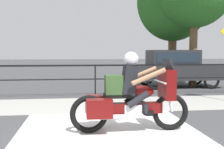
{
  "coord_description": "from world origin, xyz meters",
  "views": [
    {
      "loc": [
        -0.67,
        -4.88,
        1.55
      ],
      "look_at": [
        0.17,
        1.61,
        1.04
      ],
      "focal_mm": 45.0,
      "sensor_mm": 36.0,
      "label": 1
    }
  ],
  "objects": [
    {
      "name": "parked_car",
      "position": [
        3.75,
        7.2,
        0.95
      ],
      "size": [
        4.02,
        1.71,
        1.66
      ],
      "rotation": [
        0.0,
        0.0,
        0.05
      ],
      "color": "#232326",
      "rests_on": "ground"
    },
    {
      "name": "crosswalk_band",
      "position": [
        -0.05,
        -0.2,
        0.0
      ],
      "size": [
        3.55,
        6.0,
        0.01
      ],
      "primitive_type": "cube",
      "color": "silver",
      "rests_on": "ground"
    },
    {
      "name": "tree_behind_sign",
      "position": [
        4.2,
        8.91,
        4.09
      ],
      "size": [
        3.61,
        3.61,
        6.1
      ],
      "color": "brown",
      "rests_on": "ground"
    },
    {
      "name": "sidewalk_band",
      "position": [
        0.0,
        3.4,
        0.01
      ],
      "size": [
        44.0,
        2.4,
        0.01
      ],
      "primitive_type": "cube",
      "color": "#A8A59E",
      "rests_on": "ground"
    },
    {
      "name": "motorcycle",
      "position": [
        0.37,
        0.45,
        0.69
      ],
      "size": [
        2.36,
        0.76,
        1.57
      ],
      "rotation": [
        0.0,
        0.0,
        -0.07
      ],
      "color": "black",
      "rests_on": "ground"
    },
    {
      "name": "ground_plane",
      "position": [
        0.0,
        0.0,
        0.0
      ],
      "size": [
        120.0,
        120.0,
        0.0
      ],
      "primitive_type": "plane",
      "color": "#424244"
    },
    {
      "name": "fence_railing",
      "position": [
        0.0,
        4.91,
        0.89
      ],
      "size": [
        36.0,
        0.05,
        1.13
      ],
      "color": "black",
      "rests_on": "ground"
    }
  ]
}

